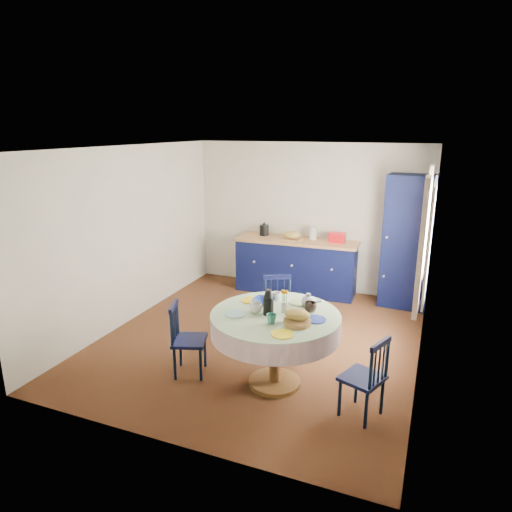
{
  "coord_description": "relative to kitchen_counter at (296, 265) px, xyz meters",
  "views": [
    {
      "loc": [
        2.03,
        -5.19,
        2.74
      ],
      "look_at": [
        -0.14,
        0.2,
        1.09
      ],
      "focal_mm": 32.0,
      "sensor_mm": 36.0,
      "label": 1
    }
  ],
  "objects": [
    {
      "name": "ceiling",
      "position": [
        0.1,
        -1.96,
        2.03
      ],
      "size": [
        4.5,
        4.5,
        0.0
      ],
      "primitive_type": "plane",
      "rotation": [
        3.14,
        0.0,
        0.0
      ],
      "color": "white",
      "rests_on": "wall_back"
    },
    {
      "name": "mug_a",
      "position": [
        0.45,
        -2.98,
        0.42
      ],
      "size": [
        0.14,
        0.14,
        0.11
      ],
      "primitive_type": "imported",
      "color": "silver",
      "rests_on": "dining_table"
    },
    {
      "name": "kitchen_counter",
      "position": [
        0.0,
        0.0,
        0.0
      ],
      "size": [
        2.08,
        0.73,
        1.16
      ],
      "rotation": [
        0.0,
        0.0,
        0.04
      ],
      "color": "black",
      "rests_on": "floor"
    },
    {
      "name": "floor",
      "position": [
        0.1,
        -1.96,
        -0.47
      ],
      "size": [
        4.5,
        4.5,
        0.0
      ],
      "primitive_type": "plane",
      "color": "black",
      "rests_on": "ground"
    },
    {
      "name": "window",
      "position": [
        2.06,
        -1.66,
        1.05
      ],
      "size": [
        0.1,
        1.74,
        1.45
      ],
      "color": "white",
      "rests_on": "wall_right"
    },
    {
      "name": "cobalt_bowl",
      "position": [
        0.44,
        -2.71,
        0.39
      ],
      "size": [
        0.24,
        0.24,
        0.06
      ],
      "primitive_type": "imported",
      "color": "navy",
      "rests_on": "dining_table"
    },
    {
      "name": "mug_c",
      "position": [
        0.99,
        -2.74,
        0.42
      ],
      "size": [
        0.13,
        0.13,
        0.11
      ],
      "primitive_type": "imported",
      "color": "black",
      "rests_on": "dining_table"
    },
    {
      "name": "mug_b",
      "position": [
        0.7,
        -3.18,
        0.41
      ],
      "size": [
        0.11,
        0.11,
        0.1
      ],
      "primitive_type": "imported",
      "color": "#2A7161",
      "rests_on": "dining_table"
    },
    {
      "name": "wall_back",
      "position": [
        0.1,
        0.29,
        0.78
      ],
      "size": [
        4.0,
        0.02,
        2.5
      ],
      "primitive_type": "cube",
      "color": "beige",
      "rests_on": "floor"
    },
    {
      "name": "pantry_cabinet",
      "position": [
        1.76,
        0.04,
        0.56
      ],
      "size": [
        0.75,
        0.55,
        2.06
      ],
      "rotation": [
        0.0,
        0.0,
        -0.05
      ],
      "color": "black",
      "rests_on": "floor"
    },
    {
      "name": "dining_table",
      "position": [
        0.67,
        -2.94,
        0.24
      ],
      "size": [
        1.38,
        1.38,
        1.12
      ],
      "color": "brown",
      "rests_on": "floor"
    },
    {
      "name": "wall_right",
      "position": [
        2.1,
        -1.96,
        0.78
      ],
      "size": [
        0.02,
        4.5,
        2.5
      ],
      "primitive_type": "cube",
      "color": "beige",
      "rests_on": "floor"
    },
    {
      "name": "chair_right",
      "position": [
        1.66,
        -3.16,
        -0.04
      ],
      "size": [
        0.47,
        0.48,
        0.85
      ],
      "rotation": [
        0.0,
        0.0,
        -1.94
      ],
      "color": "black",
      "rests_on": "floor"
    },
    {
      "name": "chair_left",
      "position": [
        -0.36,
        -3.08,
        -0.04
      ],
      "size": [
        0.47,
        0.48,
        0.85
      ],
      "rotation": [
        0.0,
        0.0,
        1.9
      ],
      "color": "black",
      "rests_on": "floor"
    },
    {
      "name": "wall_left",
      "position": [
        -1.9,
        -1.96,
        0.78
      ],
      "size": [
        0.02,
        4.5,
        2.5
      ],
      "primitive_type": "cube",
      "color": "beige",
      "rests_on": "floor"
    },
    {
      "name": "chair_far",
      "position": [
        0.35,
        -1.96,
        -0.02
      ],
      "size": [
        0.52,
        0.51,
        0.89
      ],
      "rotation": [
        0.0,
        0.0,
        0.44
      ],
      "color": "black",
      "rests_on": "floor"
    },
    {
      "name": "mug_d",
      "position": [
        0.54,
        -2.56,
        0.41
      ],
      "size": [
        0.1,
        0.1,
        0.1
      ],
      "primitive_type": "imported",
      "color": "silver",
      "rests_on": "dining_table"
    }
  ]
}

